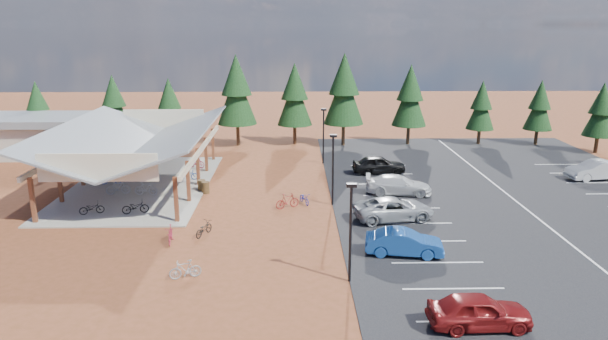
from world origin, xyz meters
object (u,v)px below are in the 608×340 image
at_px(bike_3, 114,165).
at_px(car_4, 379,165).
at_px(trash_bin_0, 202,186).
at_px(bike_7, 196,162).
at_px(lamp_post_2, 323,132).
at_px(bike_4, 135,207).
at_px(bike_1, 118,188).
at_px(car_2, 394,209).
at_px(bike_2, 111,179).
at_px(car_1, 404,243).
at_px(bike_13, 185,269).
at_px(car_0, 479,311).
at_px(bike_0, 92,208).
at_px(bike_pavilion, 138,139).
at_px(bike_5, 146,188).
at_px(bike_14, 304,198).
at_px(lamp_post_0, 351,226).
at_px(car_3, 398,185).
at_px(car_9, 596,170).
at_px(lamp_post_1, 333,165).
at_px(bike_12, 204,229).
at_px(bike_11, 170,234).
at_px(bike_15, 287,201).
at_px(outbuilding, 27,135).
at_px(bike_6, 188,175).
at_px(trash_bin_1, 206,187).

height_order(bike_3, car_4, car_4).
distance_m(trash_bin_0, bike_7, 6.94).
bearing_deg(lamp_post_2, bike_4, -134.33).
xyz_separation_m(bike_1, car_2, (19.86, -5.67, 0.14)).
xyz_separation_m(bike_2, car_1, (20.85, -14.12, 0.23)).
height_order(bike_13, car_0, car_0).
bearing_deg(bike_0, bike_pavilion, -31.18).
relative_size(bike_5, bike_14, 1.16).
xyz_separation_m(lamp_post_0, bike_14, (-2.00, 12.29, -2.57)).
relative_size(bike_1, car_3, 0.36).
bearing_deg(car_0, car_9, -38.77).
bearing_deg(car_3, lamp_post_1, 121.81).
height_order(trash_bin_0, car_3, car_3).
bearing_deg(lamp_post_2, lamp_post_1, -90.00).
bearing_deg(bike_14, car_2, -52.72).
distance_m(bike_12, car_0, 17.14).
distance_m(lamp_post_1, car_1, 9.75).
xyz_separation_m(bike_11, car_9, (32.46, 12.81, 0.32)).
xyz_separation_m(bike_15, car_3, (8.41, 3.05, 0.22)).
bearing_deg(outbuilding, car_3, -21.77).
bearing_deg(bike_13, bike_15, 136.78).
xyz_separation_m(lamp_post_0, bike_5, (-13.87, 14.21, -2.34)).
height_order(bike_6, car_3, car_3).
bearing_deg(car_2, bike_0, 76.56).
relative_size(bike_pavilion, trash_bin_0, 21.56).
bearing_deg(car_2, outbuilding, 49.85).
xyz_separation_m(lamp_post_2, car_3, (5.19, -9.66, -2.22)).
bearing_deg(bike_14, bike_2, 140.26).
height_order(bike_4, bike_12, bike_4).
distance_m(bike_11, car_1, 13.63).
height_order(trash_bin_0, trash_bin_1, same).
height_order(lamp_post_1, bike_12, lamp_post_1).
height_order(lamp_post_0, bike_13, lamp_post_0).
bearing_deg(bike_7, car_3, -95.65).
bearing_deg(bike_11, trash_bin_1, 80.26).
bearing_deg(trash_bin_0, bike_2, 167.00).
bearing_deg(bike_11, lamp_post_0, -33.69).
bearing_deg(bike_5, bike_1, 90.41).
bearing_deg(bike_5, bike_2, 57.65).
xyz_separation_m(bike_1, bike_7, (4.54, 7.77, -0.04)).
distance_m(bike_11, car_2, 14.40).
relative_size(bike_15, car_3, 0.36).
height_order(lamp_post_1, bike_5, lamp_post_1).
distance_m(bike_2, bike_15, 15.44).
relative_size(trash_bin_1, car_0, 0.21).
xyz_separation_m(lamp_post_0, bike_11, (-10.10, 5.20, -2.45)).
xyz_separation_m(bike_3, car_1, (22.01, -18.47, 0.17)).
height_order(outbuilding, bike_13, outbuilding).
bearing_deg(bike_15, bike_2, 41.06).
bearing_deg(car_9, bike_11, -77.08).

